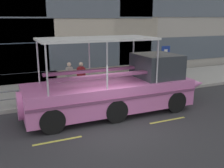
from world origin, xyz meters
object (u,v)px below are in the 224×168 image
parking_sign (165,59)px  pedestrian_mid_left (81,74)px  duck_tour_boat (121,88)px  pedestrian_mid_right (69,74)px  pedestrian_near_bow (139,70)px

parking_sign → pedestrian_mid_left: size_ratio=1.43×
duck_tour_boat → pedestrian_mid_right: size_ratio=5.62×
pedestrian_mid_left → pedestrian_mid_right: size_ratio=1.03×
parking_sign → pedestrian_near_bow: 1.82m
parking_sign → duck_tour_boat: bearing=-149.1°
pedestrian_mid_left → pedestrian_mid_right: pedestrian_mid_left is taller
parking_sign → pedestrian_mid_right: (-5.71, 1.19, -0.68)m
parking_sign → pedestrian_mid_right: size_ratio=1.47×
duck_tour_boat → pedestrian_mid_right: duck_tour_boat is taller
parking_sign → pedestrian_mid_right: 5.87m
pedestrian_near_bow → pedestrian_mid_left: bearing=-172.8°
pedestrian_near_bow → parking_sign: bearing=-49.7°
pedestrian_mid_right → duck_tour_boat: bearing=-68.0°
pedestrian_near_bow → duck_tour_boat: bearing=-129.9°
duck_tour_boat → pedestrian_mid_left: bearing=106.0°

